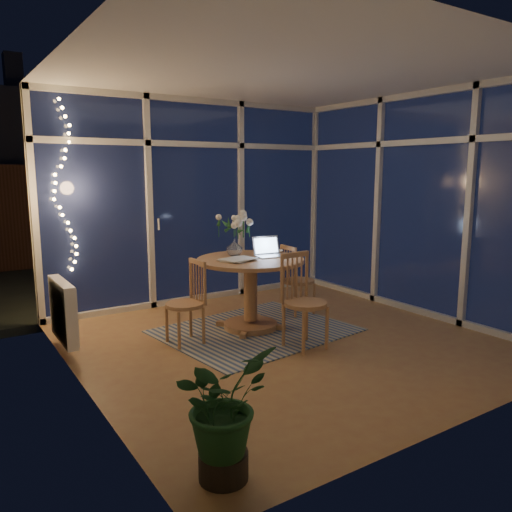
# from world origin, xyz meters

# --- Properties ---
(floor) EXTENTS (4.00, 4.00, 0.00)m
(floor) POSITION_xyz_m (0.00, 0.00, 0.00)
(floor) COLOR #9B6743
(floor) RESTS_ON ground
(ceiling) EXTENTS (4.00, 4.00, 0.00)m
(ceiling) POSITION_xyz_m (0.00, 0.00, 2.60)
(ceiling) COLOR silver
(ceiling) RESTS_ON wall_back
(wall_back) EXTENTS (4.00, 0.04, 2.60)m
(wall_back) POSITION_xyz_m (0.00, 2.00, 1.30)
(wall_back) COLOR silver
(wall_back) RESTS_ON floor
(wall_front) EXTENTS (4.00, 0.04, 2.60)m
(wall_front) POSITION_xyz_m (0.00, -2.00, 1.30)
(wall_front) COLOR silver
(wall_front) RESTS_ON floor
(wall_left) EXTENTS (0.04, 4.00, 2.60)m
(wall_left) POSITION_xyz_m (-2.00, 0.00, 1.30)
(wall_left) COLOR silver
(wall_left) RESTS_ON floor
(wall_right) EXTENTS (0.04, 4.00, 2.60)m
(wall_right) POSITION_xyz_m (2.00, 0.00, 1.30)
(wall_right) COLOR silver
(wall_right) RESTS_ON floor
(window_wall_back) EXTENTS (4.00, 0.10, 2.60)m
(window_wall_back) POSITION_xyz_m (0.00, 1.96, 1.30)
(window_wall_back) COLOR silver
(window_wall_back) RESTS_ON floor
(window_wall_right) EXTENTS (0.10, 4.00, 2.60)m
(window_wall_right) POSITION_xyz_m (1.96, 0.00, 1.30)
(window_wall_right) COLOR silver
(window_wall_right) RESTS_ON floor
(radiator) EXTENTS (0.10, 0.70, 0.58)m
(radiator) POSITION_xyz_m (-1.94, 0.90, 0.40)
(radiator) COLOR white
(radiator) RESTS_ON wall_left
(fairy_lights) EXTENTS (0.24, 0.10, 1.85)m
(fairy_lights) POSITION_xyz_m (-1.65, 1.88, 1.52)
(fairy_lights) COLOR #FFC066
(fairy_lights) RESTS_ON window_wall_back
(garden_patio) EXTENTS (12.00, 6.00, 0.10)m
(garden_patio) POSITION_xyz_m (0.50, 5.00, -0.06)
(garden_patio) COLOR black
(garden_patio) RESTS_ON ground
(garden_fence) EXTENTS (11.00, 0.08, 1.80)m
(garden_fence) POSITION_xyz_m (0.00, 5.50, 0.90)
(garden_fence) COLOR #3A2215
(garden_fence) RESTS_ON ground
(neighbour_roof) EXTENTS (7.00, 3.00, 2.20)m
(neighbour_roof) POSITION_xyz_m (0.30, 8.50, 2.20)
(neighbour_roof) COLOR #31343A
(neighbour_roof) RESTS_ON ground
(garden_shrubs) EXTENTS (0.90, 0.90, 0.90)m
(garden_shrubs) POSITION_xyz_m (-0.80, 3.40, 0.45)
(garden_shrubs) COLOR black
(garden_shrubs) RESTS_ON ground
(rug) EXTENTS (2.08, 1.75, 0.01)m
(rug) POSITION_xyz_m (-0.08, 0.43, 0.01)
(rug) COLOR #BFB79B
(rug) RESTS_ON floor
(dining_table) EXTENTS (1.28, 1.28, 0.78)m
(dining_table) POSITION_xyz_m (-0.08, 0.53, 0.39)
(dining_table) COLOR #AC814D
(dining_table) RESTS_ON floor
(chair_left) EXTENTS (0.41, 0.41, 0.85)m
(chair_left) POSITION_xyz_m (-0.89, 0.48, 0.42)
(chair_left) COLOR #AC814D
(chair_left) RESTS_ON floor
(chair_right) EXTENTS (0.41, 0.41, 0.85)m
(chair_right) POSITION_xyz_m (0.70, 0.70, 0.42)
(chair_right) COLOR #AC814D
(chair_right) RESTS_ON floor
(chair_front) EXTENTS (0.45, 0.45, 0.94)m
(chair_front) POSITION_xyz_m (0.04, -0.26, 0.47)
(chair_front) COLOR #AC814D
(chair_front) RESTS_ON floor
(laptop) EXTENTS (0.34, 0.30, 0.23)m
(laptop) POSITION_xyz_m (0.16, 0.51, 0.89)
(laptop) COLOR silver
(laptop) RESTS_ON dining_table
(flower_vase) EXTENTS (0.23, 0.23, 0.21)m
(flower_vase) POSITION_xyz_m (-0.15, 0.76, 0.88)
(flower_vase) COLOR white
(flower_vase) RESTS_ON dining_table
(bowl) EXTENTS (0.17, 0.17, 0.04)m
(bowl) POSITION_xyz_m (0.32, 0.66, 0.80)
(bowl) COLOR white
(bowl) RESTS_ON dining_table
(newspapers) EXTENTS (0.41, 0.37, 0.02)m
(newspapers) POSITION_xyz_m (-0.24, 0.51, 0.79)
(newspapers) COLOR silver
(newspapers) RESTS_ON dining_table
(phone) EXTENTS (0.10, 0.05, 0.01)m
(phone) POSITION_xyz_m (-0.03, 0.51, 0.78)
(phone) COLOR black
(phone) RESTS_ON dining_table
(potted_plant) EXTENTS (0.67, 0.63, 0.76)m
(potted_plant) POSITION_xyz_m (-1.65, -1.65, 0.38)
(potted_plant) COLOR #1A491F
(potted_plant) RESTS_ON floor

